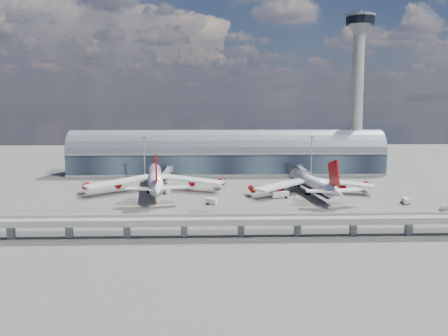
{
  "coord_description": "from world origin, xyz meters",
  "views": [
    {
      "loc": [
        -10.55,
        -203.12,
        48.14
      ],
      "look_at": [
        -3.99,
        10.0,
        14.0
      ],
      "focal_mm": 35.0,
      "sensor_mm": 36.0,
      "label": 1
    }
  ],
  "objects_px": {
    "floodlight_mast_right": "(311,156)",
    "service_truck_1": "(211,201)",
    "airliner_left": "(156,179)",
    "airliner_right": "(312,183)",
    "cargo_train_2": "(444,208)",
    "service_truck_2": "(280,195)",
    "service_truck_5": "(154,183)",
    "service_truck_3": "(406,201)",
    "floodlight_mast_left": "(144,157)",
    "service_truck_4": "(284,184)",
    "cargo_train_0": "(199,212)",
    "service_truck_0": "(165,191)",
    "cargo_train_1": "(267,221)",
    "control_tower": "(357,93)"
  },
  "relations": [
    {
      "from": "control_tower",
      "to": "floodlight_mast_left",
      "type": "relative_size",
      "value": 4.01
    },
    {
      "from": "cargo_train_0",
      "to": "cargo_train_1",
      "type": "xyz_separation_m",
      "value": [
        27.09,
        -12.84,
        -0.1
      ]
    },
    {
      "from": "floodlight_mast_right",
      "to": "airliner_left",
      "type": "height_order",
      "value": "floodlight_mast_right"
    },
    {
      "from": "airliner_right",
      "to": "cargo_train_0",
      "type": "height_order",
      "value": "airliner_right"
    },
    {
      "from": "service_truck_3",
      "to": "service_truck_5",
      "type": "relative_size",
      "value": 0.84
    },
    {
      "from": "service_truck_0",
      "to": "service_truck_4",
      "type": "distance_m",
      "value": 65.71
    },
    {
      "from": "floodlight_mast_right",
      "to": "service_truck_1",
      "type": "height_order",
      "value": "floodlight_mast_right"
    },
    {
      "from": "cargo_train_1",
      "to": "airliner_right",
      "type": "bearing_deg",
      "value": -18.43
    },
    {
      "from": "floodlight_mast_right",
      "to": "service_truck_3",
      "type": "xyz_separation_m",
      "value": [
        29.32,
        -64.5,
        -12.28
      ]
    },
    {
      "from": "airliner_left",
      "to": "airliner_right",
      "type": "height_order",
      "value": "airliner_left"
    },
    {
      "from": "cargo_train_2",
      "to": "floodlight_mast_left",
      "type": "bearing_deg",
      "value": 96.62
    },
    {
      "from": "floodlight_mast_right",
      "to": "service_truck_3",
      "type": "relative_size",
      "value": 4.46
    },
    {
      "from": "airliner_right",
      "to": "service_truck_2",
      "type": "xyz_separation_m",
      "value": [
        -17.63,
        -8.42,
        -4.03
      ]
    },
    {
      "from": "cargo_train_0",
      "to": "cargo_train_1",
      "type": "bearing_deg",
      "value": -123.24
    },
    {
      "from": "service_truck_1",
      "to": "service_truck_4",
      "type": "xyz_separation_m",
      "value": [
        40.07,
        39.3,
        -0.02
      ]
    },
    {
      "from": "service_truck_3",
      "to": "cargo_train_0",
      "type": "height_order",
      "value": "service_truck_3"
    },
    {
      "from": "service_truck_4",
      "to": "service_truck_5",
      "type": "relative_size",
      "value": 0.76
    },
    {
      "from": "control_tower",
      "to": "service_truck_2",
      "type": "distance_m",
      "value": 111.82
    },
    {
      "from": "airliner_right",
      "to": "cargo_train_0",
      "type": "bearing_deg",
      "value": -153.98
    },
    {
      "from": "floodlight_mast_left",
      "to": "airliner_right",
      "type": "distance_m",
      "value": 100.66
    },
    {
      "from": "service_truck_3",
      "to": "airliner_right",
      "type": "bearing_deg",
      "value": 159.43
    },
    {
      "from": "service_truck_0",
      "to": "service_truck_1",
      "type": "xyz_separation_m",
      "value": [
        23.87,
        -24.12,
        -0.02
      ]
    },
    {
      "from": "service_truck_5",
      "to": "cargo_train_1",
      "type": "height_order",
      "value": "service_truck_5"
    },
    {
      "from": "service_truck_2",
      "to": "service_truck_4",
      "type": "bearing_deg",
      "value": -25.62
    },
    {
      "from": "service_truck_1",
      "to": "cargo_train_0",
      "type": "relative_size",
      "value": 0.63
    },
    {
      "from": "airliner_right",
      "to": "service_truck_5",
      "type": "xyz_separation_m",
      "value": [
        -83.31,
        22.47,
        -4.04
      ]
    },
    {
      "from": "airliner_right",
      "to": "cargo_train_2",
      "type": "height_order",
      "value": "airliner_right"
    },
    {
      "from": "floodlight_mast_left",
      "to": "cargo_train_0",
      "type": "height_order",
      "value": "floodlight_mast_left"
    },
    {
      "from": "service_truck_4",
      "to": "floodlight_mast_right",
      "type": "bearing_deg",
      "value": 27.38
    },
    {
      "from": "airliner_right",
      "to": "cargo_train_2",
      "type": "bearing_deg",
      "value": -42.11
    },
    {
      "from": "service_truck_5",
      "to": "cargo_train_0",
      "type": "relative_size",
      "value": 0.82
    },
    {
      "from": "airliner_right",
      "to": "service_truck_2",
      "type": "bearing_deg",
      "value": -162.63
    },
    {
      "from": "airliner_left",
      "to": "service_truck_5",
      "type": "xyz_separation_m",
      "value": [
        -3.14,
        14.94,
        -5.2
      ]
    },
    {
      "from": "airliner_left",
      "to": "service_truck_3",
      "type": "relative_size",
      "value": 13.52
    },
    {
      "from": "service_truck_2",
      "to": "airliner_left",
      "type": "bearing_deg",
      "value": 63.29
    },
    {
      "from": "service_truck_0",
      "to": "control_tower",
      "type": "bearing_deg",
      "value": -10.49
    },
    {
      "from": "airliner_right",
      "to": "service_truck_2",
      "type": "height_order",
      "value": "airliner_right"
    },
    {
      "from": "cargo_train_2",
      "to": "service_truck_2",
      "type": "bearing_deg",
      "value": 104.44
    },
    {
      "from": "floodlight_mast_left",
      "to": "cargo_train_0",
      "type": "relative_size",
      "value": 3.07
    },
    {
      "from": "floodlight_mast_right",
      "to": "floodlight_mast_left",
      "type": "bearing_deg",
      "value": 180.0
    },
    {
      "from": "service_truck_2",
      "to": "service_truck_5",
      "type": "relative_size",
      "value": 1.28
    },
    {
      "from": "service_truck_0",
      "to": "service_truck_2",
      "type": "height_order",
      "value": "service_truck_2"
    },
    {
      "from": "service_truck_5",
      "to": "cargo_train_2",
      "type": "xyz_separation_m",
      "value": [
        133.49,
        -56.26,
        -0.62
      ]
    },
    {
      "from": "airliner_right",
      "to": "service_truck_3",
      "type": "height_order",
      "value": "airliner_right"
    },
    {
      "from": "service_truck_4",
      "to": "service_truck_5",
      "type": "xyz_separation_m",
      "value": [
        -72.09,
        3.58,
        0.19
      ]
    },
    {
      "from": "airliner_left",
      "to": "airliner_right",
      "type": "relative_size",
      "value": 1.14
    },
    {
      "from": "cargo_train_1",
      "to": "service_truck_0",
      "type": "bearing_deg",
      "value": 51.24
    },
    {
      "from": "floodlight_mast_right",
      "to": "service_truck_4",
      "type": "height_order",
      "value": "floodlight_mast_right"
    },
    {
      "from": "floodlight_mast_left",
      "to": "service_truck_3",
      "type": "bearing_deg",
      "value": -26.51
    },
    {
      "from": "service_truck_3",
      "to": "service_truck_2",
      "type": "bearing_deg",
      "value": 175.67
    }
  ]
}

